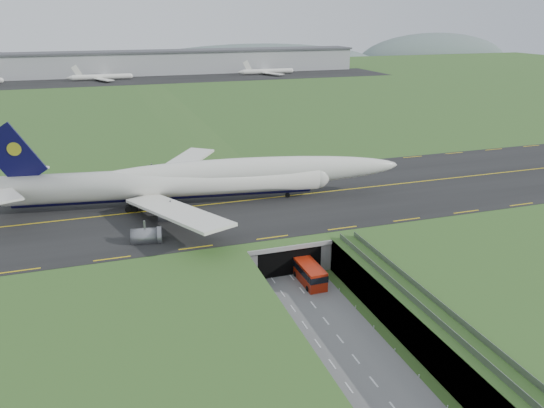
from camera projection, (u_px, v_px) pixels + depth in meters
name	position (u px, v px, depth m)	size (l,w,h in m)	color
ground	(306.00, 297.00, 88.08)	(900.00, 900.00, 0.00)	#315A24
airfield_deck	(307.00, 281.00, 87.06)	(800.00, 800.00, 6.00)	gray
trench_road	(325.00, 320.00, 81.34)	(12.00, 75.00, 0.20)	slate
taxiway	(250.00, 200.00, 115.49)	(800.00, 44.00, 0.18)	black
tunnel_portal	(274.00, 240.00, 101.87)	(17.00, 22.30, 6.00)	gray
guideway	(434.00, 317.00, 72.48)	(3.00, 53.00, 7.05)	#A8A8A3
jumbo_jet	(197.00, 180.00, 112.18)	(89.83, 58.16, 19.43)	white
shuttle_tram	(309.00, 273.00, 92.04)	(3.44, 8.63, 3.47)	#A91F0B
cargo_terminal	(138.00, 63.00, 350.70)	(320.00, 67.00, 15.60)	#B2B2B2
distant_hills	(198.00, 69.00, 492.55)	(700.00, 91.00, 60.00)	slate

